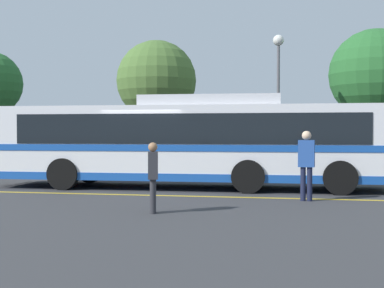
# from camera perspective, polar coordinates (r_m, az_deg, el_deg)

# --- Properties ---
(ground_plane) EXTENTS (220.00, 220.00, 0.00)m
(ground_plane) POSITION_cam_1_polar(r_m,az_deg,el_deg) (17.46, -4.52, -4.70)
(ground_plane) COLOR #38383A
(lane_strip_0) EXTENTS (32.61, 0.20, 0.01)m
(lane_strip_0) POSITION_cam_1_polar(r_m,az_deg,el_deg) (15.27, -1.53, -5.55)
(lane_strip_0) COLOR gold
(lane_strip_0) RESTS_ON ground_plane
(curb_strip) EXTENTS (40.61, 0.36, 0.15)m
(curb_strip) POSITION_cam_1_polar(r_m,az_deg,el_deg) (24.08, 2.99, -2.87)
(curb_strip) COLOR #99999E
(curb_strip) RESTS_ON ground_plane
(transit_bus) EXTENTS (12.97, 2.93, 2.98)m
(transit_bus) POSITION_cam_1_polar(r_m,az_deg,el_deg) (17.32, 0.06, 0.30)
(transit_bus) COLOR silver
(transit_bus) RESTS_ON ground_plane
(parked_car_1) EXTENTS (4.54, 2.25, 1.33)m
(parked_car_1) POSITION_cam_1_polar(r_m,az_deg,el_deg) (23.92, -9.34, -1.44)
(parked_car_1) COLOR maroon
(parked_car_1) RESTS_ON ground_plane
(parked_car_2) EXTENTS (4.49, 1.89, 1.45)m
(parked_car_2) POSITION_cam_1_polar(r_m,az_deg,el_deg) (22.71, 3.55, -1.49)
(parked_car_2) COLOR black
(parked_car_2) RESTS_ON ground_plane
(parked_car_3) EXTENTS (4.15, 2.06, 1.33)m
(parked_car_3) POSITION_cam_1_polar(r_m,az_deg,el_deg) (22.90, 19.00, -1.65)
(parked_car_3) COLOR olive
(parked_car_3) RESTS_ON ground_plane
(pedestrian_1) EXTENTS (0.44, 0.27, 1.85)m
(pedestrian_1) POSITION_cam_1_polar(r_m,az_deg,el_deg) (14.40, 12.11, -1.75)
(pedestrian_1) COLOR #191E38
(pedestrian_1) RESTS_ON ground_plane
(pedestrian_2) EXTENTS (0.32, 0.46, 1.59)m
(pedestrian_2) POSITION_cam_1_polar(r_m,az_deg,el_deg) (12.01, -4.19, -3.14)
(pedestrian_2) COLOR #2D2D33
(pedestrian_2) RESTS_ON ground_plane
(street_lamp) EXTENTS (0.51, 0.51, 6.35)m
(street_lamp) POSITION_cam_1_polar(r_m,az_deg,el_deg) (25.41, 9.19, 7.63)
(street_lamp) COLOR #59595E
(street_lamp) RESTS_ON ground_plane
(tree_2) EXTENTS (4.21, 4.21, 6.66)m
(tree_2) POSITION_cam_1_polar(r_m,az_deg,el_deg) (28.47, -3.81, 6.77)
(tree_2) COLOR #513823
(tree_2) RESTS_ON ground_plane
(tree_3) EXTENTS (4.61, 4.61, 7.04)m
(tree_3) POSITION_cam_1_polar(r_m,az_deg,el_deg) (28.80, 18.93, 7.01)
(tree_3) COLOR #513823
(tree_3) RESTS_ON ground_plane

